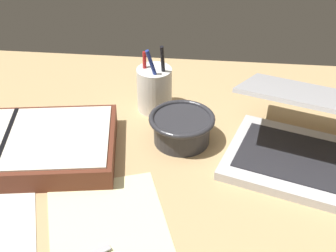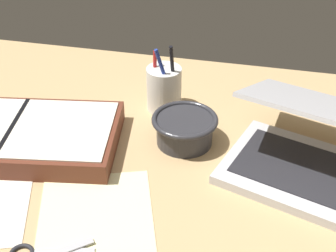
{
  "view_description": "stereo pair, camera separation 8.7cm",
  "coord_description": "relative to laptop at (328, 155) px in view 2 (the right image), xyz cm",
  "views": [
    {
      "loc": [
        5.15,
        -62.88,
        59.04
      ],
      "look_at": [
        -2.24,
        8.38,
        9.0
      ],
      "focal_mm": 50.0,
      "sensor_mm": 36.0,
      "label": 1
    },
    {
      "loc": [
        13.76,
        -61.45,
        59.04
      ],
      "look_at": [
        -2.24,
        8.38,
        9.0
      ],
      "focal_mm": 50.0,
      "sensor_mm": 36.0,
      "label": 2
    }
  ],
  "objects": [
    {
      "name": "laptop",
      "position": [
        0.0,
        0.0,
        0.0
      ],
      "size": [
        41.02,
        36.43,
        15.32
      ],
      "rotation": [
        0.0,
        0.0,
        -0.31
      ],
      "color": "silver",
      "rests_on": "desk_top"
    },
    {
      "name": "bowl",
      "position": [
        -27.29,
        4.48,
        -1.41
      ],
      "size": [
        13.24,
        13.24,
        5.97
      ],
      "color": "#2D2D33",
      "rests_on": "desk_top"
    },
    {
      "name": "pen_cup",
      "position": [
        -34.02,
        16.02,
        0.37
      ],
      "size": [
        7.66,
        7.66,
        16.14
      ],
      "color": "white",
      "rests_on": "desk_top"
    },
    {
      "name": "desk_top",
      "position": [
        -27.07,
        -8.99,
        -5.71
      ],
      "size": [
        140.0,
        100.0,
        2.0
      ],
      "primitive_type": "cube",
      "color": "tan",
      "rests_on": "ground"
    },
    {
      "name": "paper_sheet_front",
      "position": [
        -36.41,
        -22.07,
        -4.63
      ],
      "size": [
        26.82,
        31.85,
        0.16
      ],
      "primitive_type": "cube",
      "rotation": [
        0.0,
        0.0,
        0.34
      ],
      "color": "#F4EFB2",
      "rests_on": "desk_top"
    },
    {
      "name": "planner",
      "position": [
        -59.92,
        -4.0,
        -2.45
      ],
      "size": [
        43.87,
        28.14,
        4.71
      ],
      "rotation": [
        0.0,
        0.0,
        0.16
      ],
      "color": "brown",
      "rests_on": "desk_top"
    }
  ]
}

